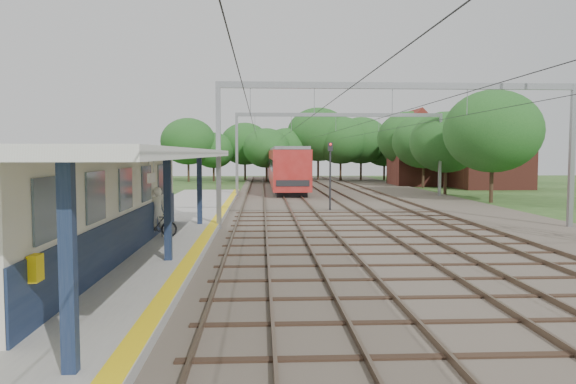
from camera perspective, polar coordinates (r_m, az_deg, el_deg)
name	(u,v)px	position (r m, az deg, el deg)	size (l,w,h in m)	color
ground	(405,328)	(12.38, 11.76, -13.35)	(160.00, 160.00, 0.00)	#2D4C1E
ballast_bed	(355,202)	(42.18, 6.82, -1.00)	(18.00, 90.00, 0.10)	#473D33
platform	(162,231)	(26.07, -12.68, -3.84)	(5.00, 52.00, 0.35)	gray
yellow_stripe	(212,226)	(25.75, -7.74, -3.47)	(0.45, 52.00, 0.01)	yellow
station_building	(80,203)	(19.42, -20.34, -1.08)	(3.41, 18.00, 3.40)	beige
canopy	(105,154)	(18.08, -18.07, 3.69)	(6.40, 20.00, 3.44)	#121E39
rail_tracks	(322,200)	(41.83, 3.44, -0.84)	(11.80, 88.00, 0.15)	brown
catenary_system	(358,125)	(37.32, 7.17, 6.75)	(17.22, 88.00, 7.00)	gray
tree_band	(317,143)	(68.91, 2.96, 4.99)	(31.72, 30.88, 8.82)	#382619
house_near	(491,160)	(62.26, 19.96, 3.09)	(7.00, 6.12, 7.89)	brown
house_far	(427,157)	(66.23, 13.95, 3.46)	(8.00, 6.12, 8.66)	brown
person	(157,212)	(22.89, -13.15, -1.97)	(0.73, 0.48, 1.99)	silver
bicycle	(156,225)	(22.80, -13.22, -3.26)	(0.47, 1.66, 1.00)	black
train	(283,165)	(64.02, -0.51, 2.73)	(3.16, 39.37, 4.14)	black
signal_post	(330,168)	(35.46, 4.31, 2.44)	(0.30, 0.26, 4.35)	black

